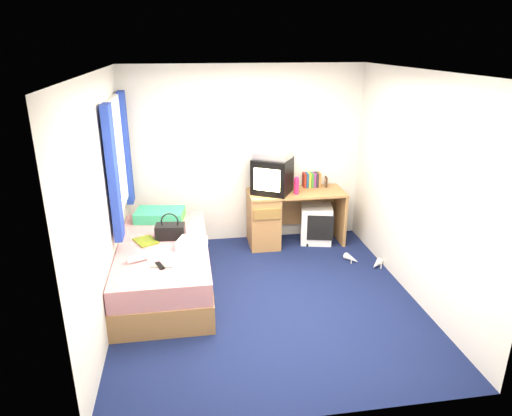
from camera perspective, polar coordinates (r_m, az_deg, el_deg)
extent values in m
plane|color=#0C1438|center=(5.10, 1.35, -11.30)|extent=(3.40, 3.40, 0.00)
plane|color=white|center=(4.36, 1.62, 16.69)|extent=(3.40, 3.40, 0.00)
plane|color=silver|center=(6.21, -1.34, 6.53)|extent=(3.20, 0.00, 3.20)
plane|color=silver|center=(3.07, 7.20, -8.50)|extent=(3.20, 0.00, 3.20)
plane|color=silver|center=(4.60, -18.55, 0.51)|extent=(0.00, 3.40, 3.40)
plane|color=silver|center=(5.12, 19.41, 2.37)|extent=(0.00, 3.40, 3.40)
cube|color=#AA7A47|center=(5.36, -11.27, -8.23)|extent=(1.00, 2.00, 0.30)
cube|color=olive|center=(5.00, -5.61, -10.01)|extent=(0.02, 0.70, 0.18)
cube|color=silver|center=(5.24, -11.47, -5.63)|extent=(0.98, 1.98, 0.24)
cube|color=teal|center=(5.86, -11.92, -0.86)|extent=(0.64, 0.46, 0.13)
cube|color=#AA7A47|center=(6.19, 5.08, 1.94)|extent=(1.30, 0.55, 0.03)
cube|color=#AA7A47|center=(6.23, 0.95, -1.54)|extent=(0.40, 0.52, 0.72)
cube|color=#AA7A47|center=(6.49, 10.39, -0.97)|extent=(0.04, 0.52, 0.72)
cube|color=#AA7A47|center=(6.57, 6.60, 0.35)|extent=(0.78, 0.03, 0.55)
cube|color=white|center=(6.43, 7.50, -1.93)|extent=(0.50, 0.50, 0.52)
cube|color=black|center=(6.07, 2.06, 4.08)|extent=(0.62, 0.61, 0.47)
cube|color=#FFFBA1|center=(5.87, 1.38, 3.53)|extent=(0.31, 0.19, 0.29)
cube|color=#BDBDC0|center=(5.99, 2.10, 6.62)|extent=(0.55, 0.51, 0.09)
cube|color=maroon|center=(6.36, 6.04, 3.48)|extent=(0.03, 0.13, 0.20)
cube|color=navy|center=(6.37, 6.35, 3.50)|extent=(0.03, 0.13, 0.20)
cube|color=gold|center=(6.38, 6.65, 3.51)|extent=(0.03, 0.13, 0.20)
cube|color=#337F33|center=(6.38, 6.95, 3.52)|extent=(0.03, 0.13, 0.20)
cube|color=#7F337F|center=(6.39, 7.26, 3.53)|extent=(0.03, 0.13, 0.20)
cube|color=#262626|center=(6.40, 7.56, 3.54)|extent=(0.03, 0.13, 0.20)
cube|color=#B26633|center=(6.41, 7.86, 3.55)|extent=(0.03, 0.13, 0.20)
cube|color=#311C10|center=(6.43, 8.74, 3.27)|extent=(0.03, 0.12, 0.14)
cylinder|color=#DF1F54|center=(6.05, 5.07, 2.71)|extent=(0.08, 0.08, 0.21)
cylinder|color=white|center=(6.18, 3.94, 2.96)|extent=(0.05, 0.05, 0.18)
cube|color=black|center=(5.29, -10.65, -2.90)|extent=(0.35, 0.22, 0.16)
torus|color=black|center=(5.24, -10.74, -1.67)|extent=(0.20, 0.04, 0.20)
cube|color=white|center=(5.03, -8.03, -4.42)|extent=(0.36, 0.33, 0.10)
cube|color=#B0CD16|center=(5.29, -13.62, -4.03)|extent=(0.31, 0.34, 0.01)
cylinder|color=silver|center=(4.84, -14.63, -6.13)|extent=(0.21, 0.14, 0.07)
cube|color=orange|center=(4.69, -11.67, -7.12)|extent=(0.23, 0.11, 0.01)
cube|color=black|center=(4.69, -11.92, -7.07)|extent=(0.11, 0.17, 0.02)
cube|color=silver|center=(5.38, -17.20, 6.23)|extent=(0.02, 0.90, 1.10)
cube|color=white|center=(5.28, -17.76, 12.45)|extent=(0.06, 1.06, 0.08)
cube|color=white|center=(5.54, -16.48, 0.31)|extent=(0.06, 1.06, 0.08)
cube|color=navy|center=(4.82, -17.45, 4.02)|extent=(0.08, 0.24, 1.40)
cube|color=navy|center=(5.95, -15.95, 7.15)|extent=(0.08, 0.24, 1.40)
cone|color=silver|center=(6.00, 11.88, -6.23)|extent=(0.17, 0.24, 0.09)
cone|color=silver|center=(5.93, 14.84, -6.82)|extent=(0.22, 0.22, 0.09)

